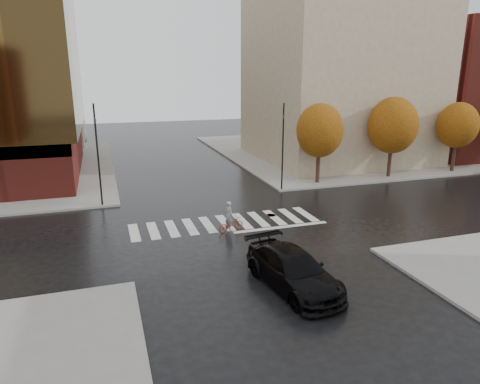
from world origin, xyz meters
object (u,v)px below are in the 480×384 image
object	(u,v)px
sedan	(293,270)
cyclist	(230,221)
traffic_light_nw	(97,149)
fire_hydrant	(62,190)
traffic_light_ne	(283,142)

from	to	relation	value
sedan	cyclist	xyz separation A→B (m)	(-0.62, 7.34, -0.18)
traffic_light_nw	fire_hydrant	bearing A→B (deg)	-131.71
cyclist	traffic_light_nw	world-z (taller)	traffic_light_nw
traffic_light_ne	fire_hydrant	bearing A→B (deg)	1.67
traffic_light_ne	fire_hydrant	world-z (taller)	traffic_light_ne
sedan	traffic_light_ne	size ratio (longest dim) A/B	0.84
sedan	traffic_light_nw	size ratio (longest dim) A/B	0.81
traffic_light_ne	traffic_light_nw	bearing A→B (deg)	12.80
traffic_light_nw	traffic_light_ne	world-z (taller)	traffic_light_nw
sedan	fire_hydrant	bearing A→B (deg)	112.08
sedan	cyclist	world-z (taller)	cyclist
cyclist	traffic_light_nw	distance (m)	10.72
cyclist	traffic_light_ne	bearing A→B (deg)	-57.23
fire_hydrant	traffic_light_nw	bearing A→B (deg)	-48.71
traffic_light_nw	traffic_light_ne	distance (m)	13.49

